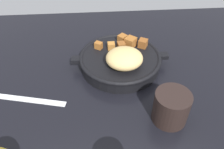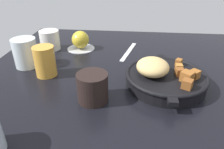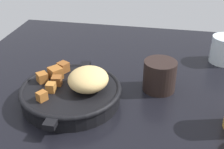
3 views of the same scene
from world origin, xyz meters
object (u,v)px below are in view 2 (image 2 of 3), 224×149
(butter_knife, at_px, (129,51))
(juice_glass_amber, at_px, (45,61))
(water_glass_tall, at_px, (25,53))
(red_apple, at_px, (80,40))
(cast_iron_skillet, at_px, (164,77))
(coffee_mug_dark, at_px, (93,87))
(ceramic_mug_white, at_px, (50,40))

(butter_knife, height_order, juice_glass_amber, juice_glass_amber)
(butter_knife, bearing_deg, water_glass_tall, 128.53)
(red_apple, height_order, butter_knife, red_apple)
(cast_iron_skillet, xyz_separation_m, red_apple, (0.25, 0.31, 0.01))
(water_glass_tall, bearing_deg, cast_iron_skillet, -100.40)
(butter_knife, relative_size, juice_glass_amber, 2.06)
(juice_glass_amber, distance_m, coffee_mug_dark, 0.21)
(red_apple, bearing_deg, ceramic_mug_white, 95.81)
(red_apple, xyz_separation_m, water_glass_tall, (-0.17, 0.15, 0.01))
(ceramic_mug_white, bearing_deg, red_apple, -84.19)
(red_apple, distance_m, coffee_mug_dark, 0.37)
(red_apple, bearing_deg, water_glass_tall, 139.13)
(juice_glass_amber, relative_size, ceramic_mug_white, 1.23)
(coffee_mug_dark, bearing_deg, butter_knife, -13.70)
(red_apple, xyz_separation_m, butter_knife, (-0.01, -0.20, -0.04))
(butter_knife, bearing_deg, ceramic_mug_white, 103.97)
(red_apple, relative_size, coffee_mug_dark, 0.87)
(cast_iron_skillet, relative_size, water_glass_tall, 2.84)
(juice_glass_amber, bearing_deg, ceramic_mug_white, 16.95)
(butter_knife, xyz_separation_m, ceramic_mug_white, (-0.00, 0.32, 0.04))
(water_glass_tall, bearing_deg, red_apple, -40.87)
(butter_knife, bearing_deg, juice_glass_amber, 144.07)
(cast_iron_skillet, relative_size, coffee_mug_dark, 3.45)
(red_apple, bearing_deg, juice_glass_amber, 165.81)
(juice_glass_amber, height_order, ceramic_mug_white, juice_glass_amber)
(red_apple, xyz_separation_m, ceramic_mug_white, (-0.01, 0.12, -0.00))
(coffee_mug_dark, distance_m, water_glass_tall, 0.32)
(water_glass_tall, relative_size, ceramic_mug_white, 1.26)
(cast_iron_skillet, height_order, water_glass_tall, water_glass_tall)
(cast_iron_skillet, xyz_separation_m, water_glass_tall, (0.08, 0.46, 0.02))
(coffee_mug_dark, distance_m, ceramic_mug_white, 0.41)
(cast_iron_skillet, relative_size, butter_knife, 1.41)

